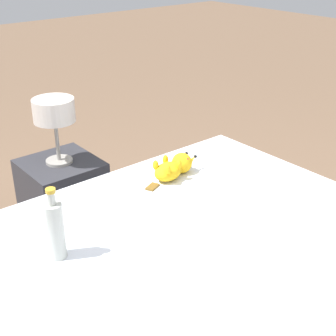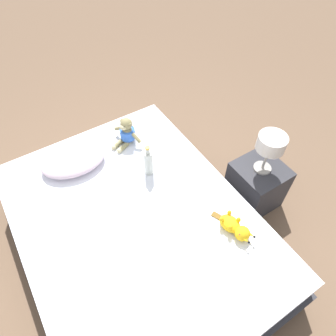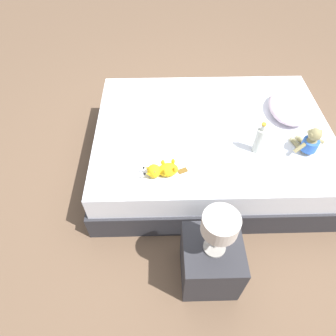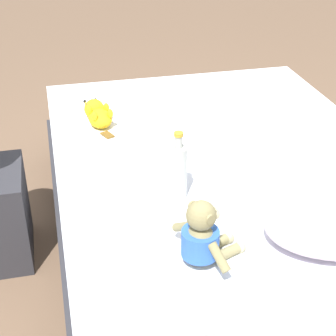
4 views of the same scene
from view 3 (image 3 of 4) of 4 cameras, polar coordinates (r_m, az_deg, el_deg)
The scene contains 8 objects.
ground_plane at distance 2.88m, azimuth 7.60°, elevation 0.93°, with size 16.00×16.00×0.00m, color brown.
bed at distance 2.71m, azimuth 8.10°, elevation 4.16°, with size 1.52×2.04×0.47m.
pillow at distance 2.83m, azimuth 22.35°, elevation 10.82°, with size 0.54×0.42×0.12m.
plush_monkey at distance 2.49m, azimuth 25.69°, elevation 4.51°, with size 0.25×0.28×0.24m.
plush_yellow_creature at distance 2.12m, azimuth -1.15°, elevation -0.38°, with size 0.14×0.33×0.10m.
glass_bottle at distance 2.34m, azimuth 17.18°, elevation 5.22°, with size 0.07×0.07×0.28m.
nightstand at distance 2.11m, azimuth 8.18°, elevation -17.49°, with size 0.38×0.38×0.44m.
bedside_lamp at distance 1.68m, azimuth 10.04°, elevation -10.96°, with size 0.21×0.21×0.35m.
Camera 3 is at (1.87, -0.43, 2.15)m, focal length 31.52 mm.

